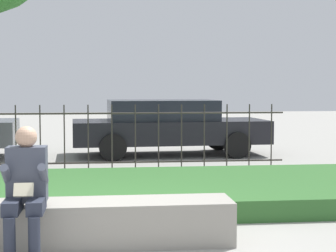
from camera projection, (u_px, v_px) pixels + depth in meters
ground_plane at (98, 245)px, 5.82m from camera, size 60.00×60.00×0.00m
stone_bench at (100, 225)px, 5.81m from camera, size 2.75×0.59×0.46m
person_seated_reader at (26, 186)px, 5.37m from camera, size 0.42×0.73×1.26m
grass_berm at (100, 192)px, 7.98m from camera, size 8.79×2.98×0.27m
iron_fence at (100, 139)px, 10.12m from camera, size 6.79×0.03×1.31m
car_parked_center at (167, 126)px, 13.37m from camera, size 4.66×2.13×1.32m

